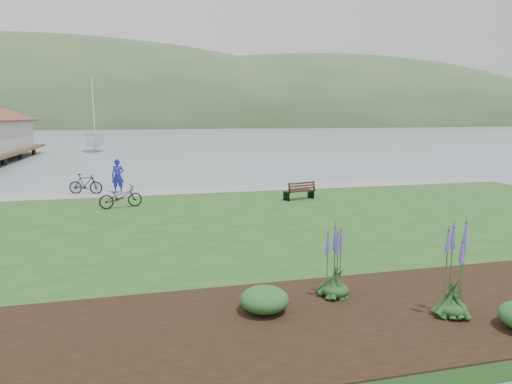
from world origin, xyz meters
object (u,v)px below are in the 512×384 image
at_px(park_bench, 300,190).
at_px(person, 118,173).
at_px(bicycle_a, 121,197).
at_px(sailboat, 96,151).

relative_size(park_bench, person, 0.74).
height_order(park_bench, bicycle_a, bicycle_a).
bearing_deg(person, park_bench, -12.31).
xyz_separation_m(person, sailboat, (-4.42, 36.13, -1.46)).
bearing_deg(person, bicycle_a, -72.47).
bearing_deg(sailboat, bicycle_a, -88.89).
height_order(person, bicycle_a, person).
xyz_separation_m(park_bench, person, (-8.74, 4.22, 0.61)).
bearing_deg(bicycle_a, park_bench, -105.92).
bearing_deg(sailboat, park_bench, -77.50).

